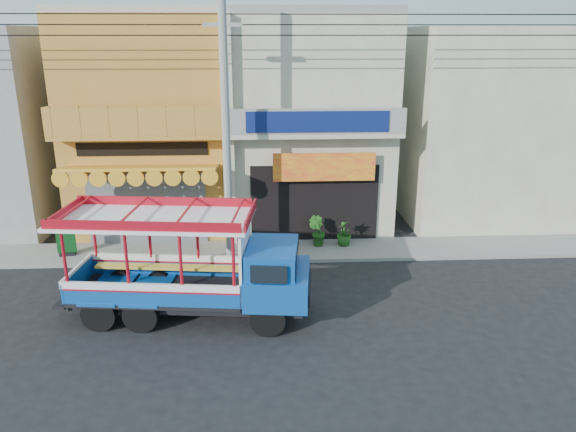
# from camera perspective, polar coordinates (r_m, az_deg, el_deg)

# --- Properties ---
(ground) EXTENTS (90.00, 90.00, 0.00)m
(ground) POSITION_cam_1_polar(r_m,az_deg,el_deg) (16.16, -2.81, -9.03)
(ground) COLOR black
(ground) RESTS_ON ground
(sidewalk) EXTENTS (30.00, 2.00, 0.12)m
(sidewalk) POSITION_cam_1_polar(r_m,az_deg,el_deg) (19.79, -2.87, -3.59)
(sidewalk) COLOR slate
(sidewalk) RESTS_ON ground
(shophouse_left) EXTENTS (6.00, 7.50, 8.24)m
(shophouse_left) POSITION_cam_1_polar(r_m,az_deg,el_deg) (22.94, -13.26, 9.47)
(shophouse_left) COLOR #B37D27
(shophouse_left) RESTS_ON ground
(shophouse_right) EXTENTS (6.00, 6.75, 8.24)m
(shophouse_right) POSITION_cam_1_polar(r_m,az_deg,el_deg) (22.67, 2.06, 9.83)
(shophouse_right) COLOR #B5A994
(shophouse_right) RESTS_ON ground
(party_pilaster) EXTENTS (0.35, 0.30, 8.00)m
(party_pilaster) POSITION_cam_1_polar(r_m,az_deg,el_deg) (19.56, -6.03, 8.09)
(party_pilaster) COLOR #B5A994
(party_pilaster) RESTS_ON ground
(filler_building_right) EXTENTS (6.00, 6.00, 7.60)m
(filler_building_right) POSITION_cam_1_polar(r_m,az_deg,el_deg) (24.38, 18.87, 8.73)
(filler_building_right) COLOR #B5A994
(filler_building_right) RESTS_ON ground
(utility_pole) EXTENTS (28.00, 0.26, 9.00)m
(utility_pole) POSITION_cam_1_polar(r_m,az_deg,el_deg) (17.86, -5.90, 10.50)
(utility_pole) COLOR gray
(utility_pole) RESTS_ON ground
(songthaew_truck) EXTENTS (6.78, 2.85, 3.07)m
(songthaew_truck) POSITION_cam_1_polar(r_m,az_deg,el_deg) (15.06, -8.42, -5.11)
(songthaew_truck) COLOR black
(songthaew_truck) RESTS_ON ground
(green_sign) EXTENTS (0.62, 0.38, 0.95)m
(green_sign) POSITION_cam_1_polar(r_m,az_deg,el_deg) (20.57, -21.58, -2.66)
(green_sign) COLOR black
(green_sign) RESTS_ON sidewalk
(potted_plant_b) EXTENTS (0.76, 0.72, 1.08)m
(potted_plant_b) POSITION_cam_1_polar(r_m,az_deg,el_deg) (19.97, 2.97, -1.55)
(potted_plant_b) COLOR #1E4D16
(potted_plant_b) RESTS_ON sidewalk
(potted_plant_c) EXTENTS (0.72, 0.72, 0.95)m
(potted_plant_c) POSITION_cam_1_polar(r_m,az_deg,el_deg) (20.09, 5.73, -1.69)
(potted_plant_c) COLOR #1E4D16
(potted_plant_c) RESTS_ON sidewalk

